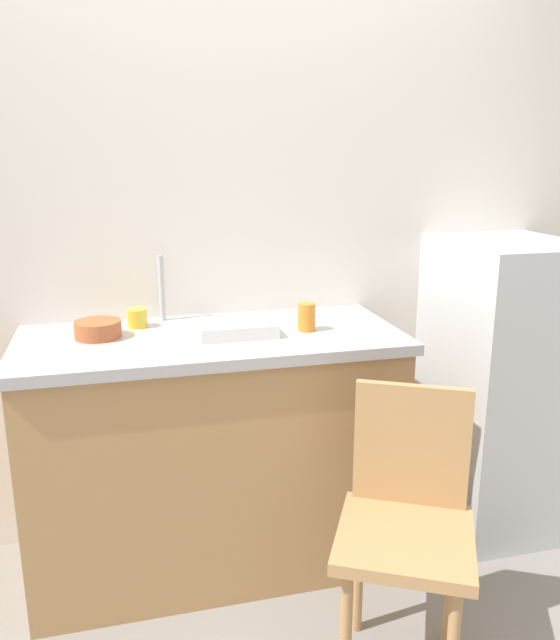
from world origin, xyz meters
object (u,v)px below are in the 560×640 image
Objects in this scene: refrigerator at (501,386)px; chair at (406,519)px; dish_tray at (236,328)px; cup_yellow at (137,318)px; cup_orange at (307,317)px; terracotta_bowl at (98,329)px.

chair is (-0.75, -0.67, -0.12)m from refrigerator.
dish_tray is 3.71× the size of cup_yellow.
refrigerator is at bearing 69.83° from chair.
cup_yellow is at bearing 150.36° from dish_tray.
dish_tray is at bearing 150.21° from chair.
cup_orange is 0.65m from cup_yellow.
chair is 0.89m from dish_tray.
cup_orange is at bearing -2.27° from dish_tray.
chair is 3.18× the size of dish_tray.
cup_orange reaches higher than cup_yellow.
cup_yellow is at bearing 161.27° from cup_orange.
refrigerator is 1.01m from chair.
chair is at bearing -39.27° from terracotta_bowl.
refrigerator is 1.68m from terracotta_bowl.
chair is at bearing -57.93° from dish_tray.
refrigerator is 1.55m from cup_yellow.
refrigerator is 4.42× the size of dish_tray.
terracotta_bowl is (-0.89, 0.73, 0.47)m from chair.
cup_yellow reaches higher than terracotta_bowl.
refrigerator reaches higher than cup_orange.
chair is at bearing -138.31° from refrigerator.
refrigerator is 1.20m from dish_tray.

